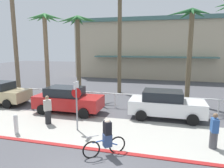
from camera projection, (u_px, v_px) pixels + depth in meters
ground_plane at (134, 103)px, 16.15m from camera, size 80.00×80.00×0.00m
sidewalk_strip at (116, 132)px, 10.63m from camera, size 44.00×4.00×0.02m
curb_paint at (105, 151)px, 8.72m from camera, size 44.00×0.24×0.03m
building_backdrop at (156, 48)px, 31.54m from camera, size 22.30×11.53×8.01m
rail_fence at (131, 97)px, 14.58m from camera, size 24.74×0.08×1.04m
stop_sign_bike_lane at (76, 99)px, 10.59m from camera, size 0.52×0.56×2.56m
bollard_2 at (16, 124)px, 10.39m from camera, size 0.20×0.20×1.00m
palm_tree_1 at (13, 13)px, 18.08m from camera, size 3.22×3.20×9.78m
palm_tree_2 at (46, 35)px, 17.96m from camera, size 3.16×3.55×7.06m
palm_tree_3 at (78, 35)px, 17.71m from camera, size 3.25×2.85×6.85m
palm_tree_4 at (120, 16)px, 18.65m from camera, size 3.64×3.51×9.57m
palm_tree_5 at (190, 32)px, 15.30m from camera, size 3.15×3.15×7.01m
car_red_1 at (68, 99)px, 13.73m from camera, size 4.40×2.02×1.69m
car_white_2 at (166, 104)px, 12.59m from camera, size 4.40×2.02×1.69m
cyclist_blue_0 at (106, 138)px, 8.32m from camera, size 1.48×1.16×1.50m
pedestrian_0 at (48, 111)px, 11.67m from camera, size 0.47×0.46×1.62m
pedestrian_1 at (214, 133)px, 8.83m from camera, size 0.34×0.41×1.56m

